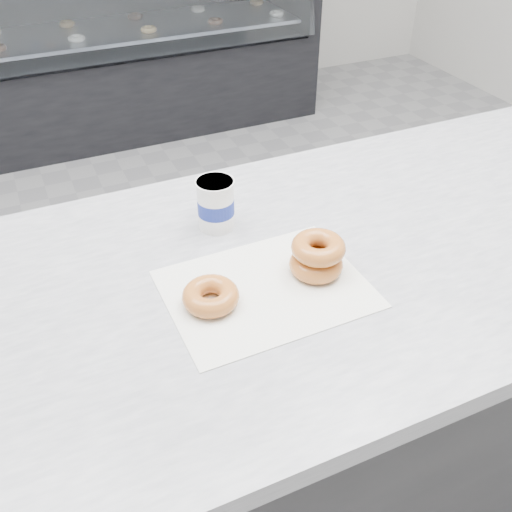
{
  "coord_description": "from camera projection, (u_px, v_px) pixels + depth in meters",
  "views": [
    {
      "loc": [
        -0.61,
        -1.32,
        1.54
      ],
      "look_at": [
        -0.28,
        -0.59,
        0.93
      ],
      "focal_mm": 40.0,
      "sensor_mm": 36.0,
      "label": 1
    }
  ],
  "objects": [
    {
      "name": "donut_stack",
      "position": [
        317.0,
        256.0,
        1.0
      ],
      "size": [
        0.12,
        0.12,
        0.07
      ],
      "color": "#C17035",
      "rests_on": "wax_paper"
    },
    {
      "name": "ground",
      "position": [
        259.0,
        348.0,
        2.09
      ],
      "size": [
        5.0,
        5.0,
        0.0
      ],
      "primitive_type": "plane",
      "color": "gray",
      "rests_on": "ground"
    },
    {
      "name": "coffee_cup",
      "position": [
        216.0,
        204.0,
        1.1
      ],
      "size": [
        0.09,
        0.09,
        0.1
      ],
      "rotation": [
        0.0,
        0.0,
        -0.38
      ],
      "color": "white",
      "rests_on": "counter"
    },
    {
      "name": "wax_paper",
      "position": [
        266.0,
        289.0,
        0.98
      ],
      "size": [
        0.34,
        0.26,
        0.0
      ],
      "primitive_type": "cube",
      "rotation": [
        0.0,
        0.0,
        0.01
      ],
      "color": "silver",
      "rests_on": "counter"
    },
    {
      "name": "display_case",
      "position": [
        109.0,
        46.0,
        3.33
      ],
      "size": [
        2.4,
        0.74,
        1.25
      ],
      "color": "black",
      "rests_on": "ground"
    },
    {
      "name": "donut_single",
      "position": [
        211.0,
        296.0,
        0.94
      ],
      "size": [
        0.1,
        0.1,
        0.03
      ],
      "primitive_type": "torus",
      "rotation": [
        0.0,
        0.0,
        -0.03
      ],
      "color": "#C17035",
      "rests_on": "wax_paper"
    },
    {
      "name": "counter",
      "position": [
        362.0,
        385.0,
        1.38
      ],
      "size": [
        3.06,
        0.76,
        0.9
      ],
      "color": "#333335",
      "rests_on": "ground"
    }
  ]
}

